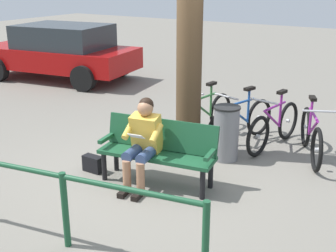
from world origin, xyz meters
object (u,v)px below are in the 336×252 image
object	(u,v)px
bicycle_black	(205,116)
bicycle_red	(311,136)
bench	(159,147)
person_reading	(143,139)
tree_trunk	(189,46)
handbag	(93,164)
bicycle_purple	(274,126)
parked_car	(60,51)
bicycle_green	(241,122)
litter_bin	(226,133)

from	to	relation	value
bicycle_black	bicycle_red	bearing A→B (deg)	96.67
bench	person_reading	world-z (taller)	person_reading
person_reading	tree_trunk	xyz separation A→B (m)	(0.08, -1.36, 1.04)
handbag	bicycle_purple	size ratio (longest dim) A/B	0.18
bicycle_red	parked_car	distance (m)	7.50
handbag	bench	bearing A→B (deg)	-166.37
person_reading	bicycle_red	distance (m)	2.74
bicycle_red	bicycle_black	size ratio (longest dim) A/B	0.93
handbag	bicycle_red	distance (m)	3.37
tree_trunk	bicycle_black	distance (m)	1.57
bicycle_black	bicycle_green	bearing A→B (deg)	99.58
bench	bicycle_purple	size ratio (longest dim) A/B	0.99
bench	person_reading	xyz separation A→B (m)	(0.12, 0.19, 0.16)
person_reading	bicycle_black	distance (m)	2.20
bench	handbag	size ratio (longest dim) A/B	5.52
bicycle_green	bicycle_red	bearing A→B (deg)	103.78
tree_trunk	bicycle_red	bearing A→B (deg)	-155.63
bench	handbag	distance (m)	1.09
person_reading	bicycle_purple	world-z (taller)	person_reading
bench	bicycle_red	distance (m)	2.50
handbag	bicycle_red	xyz separation A→B (m)	(-2.53, -2.21, 0.24)
bench	bicycle_red	world-z (taller)	bicycle_red
tree_trunk	parked_car	bearing A→B (deg)	-26.31
bicycle_black	litter_bin	bearing A→B (deg)	51.74
tree_trunk	bicycle_green	world-z (taller)	tree_trunk
parked_car	tree_trunk	bearing A→B (deg)	145.30
litter_bin	parked_car	bearing A→B (deg)	-23.65
parked_car	bicycle_purple	bearing A→B (deg)	156.28
person_reading	bicycle_black	bearing A→B (deg)	-93.91
bicycle_red	bicycle_green	world-z (taller)	same
bench	bicycle_black	xyz separation A→B (m)	(0.32, -1.98, -0.15)
person_reading	handbag	bearing A→B (deg)	-5.53
person_reading	bicycle_red	size ratio (longest dim) A/B	0.77
litter_bin	bicycle_black	world-z (taller)	bicycle_black
person_reading	parked_car	world-z (taller)	parked_car
bicycle_red	bicycle_purple	xyz separation A→B (m)	(0.63, -0.11, 0.00)
tree_trunk	bicycle_black	xyz separation A→B (m)	(0.12, -0.81, -1.34)
bench	parked_car	xyz separation A→B (m)	(5.69, -3.89, 0.27)
bench	tree_trunk	size ratio (longest dim) A/B	0.49
bicycle_green	tree_trunk	bearing A→B (deg)	-17.77
bench	bicycle_red	size ratio (longest dim) A/B	1.06
tree_trunk	bicycle_green	size ratio (longest dim) A/B	2.09
bicycle_black	parked_car	xyz separation A→B (m)	(5.37, -1.91, 0.41)
person_reading	bicycle_purple	distance (m)	2.51
tree_trunk	bicycle_purple	xyz separation A→B (m)	(-1.11, -0.91, -1.34)
handbag	bicycle_red	size ratio (longest dim) A/B	0.19
bicycle_green	parked_car	size ratio (longest dim) A/B	0.37
handbag	bicycle_red	world-z (taller)	bicycle_red
bicycle_purple	bicycle_green	bearing A→B (deg)	-73.78
bench	bicycle_black	world-z (taller)	bicycle_black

